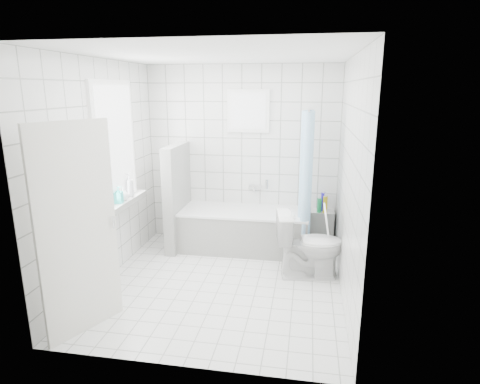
# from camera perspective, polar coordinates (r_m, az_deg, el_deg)

# --- Properties ---
(ground) EXTENTS (3.00, 3.00, 0.00)m
(ground) POSITION_cam_1_polar(r_m,az_deg,el_deg) (4.92, -2.71, -12.86)
(ground) COLOR white
(ground) RESTS_ON ground
(ceiling) EXTENTS (3.00, 3.00, 0.00)m
(ceiling) POSITION_cam_1_polar(r_m,az_deg,el_deg) (4.39, -3.14, 18.91)
(ceiling) COLOR white
(ceiling) RESTS_ON ground
(wall_back) EXTENTS (2.80, 0.02, 2.60)m
(wall_back) POSITION_cam_1_polar(r_m,az_deg,el_deg) (5.92, 0.25, 5.16)
(wall_back) COLOR white
(wall_back) RESTS_ON ground
(wall_front) EXTENTS (2.80, 0.02, 2.60)m
(wall_front) POSITION_cam_1_polar(r_m,az_deg,el_deg) (3.08, -8.99, -3.85)
(wall_front) COLOR white
(wall_front) RESTS_ON ground
(wall_left) EXTENTS (0.02, 3.00, 2.60)m
(wall_left) POSITION_cam_1_polar(r_m,az_deg,el_deg) (4.97, -18.89, 2.56)
(wall_left) COLOR white
(wall_left) RESTS_ON ground
(wall_right) EXTENTS (0.02, 3.00, 2.60)m
(wall_right) POSITION_cam_1_polar(r_m,az_deg,el_deg) (4.39, 15.21, 1.36)
(wall_right) COLOR white
(wall_right) RESTS_ON ground
(window_left) EXTENTS (0.01, 0.90, 1.40)m
(window_left) POSITION_cam_1_polar(r_m,az_deg,el_deg) (5.16, -17.15, 6.50)
(window_left) COLOR white
(window_left) RESTS_ON wall_left
(window_back) EXTENTS (0.50, 0.01, 0.50)m
(window_back) POSITION_cam_1_polar(r_m,az_deg,el_deg) (5.79, 1.18, 11.42)
(window_back) COLOR white
(window_back) RESTS_ON wall_back
(window_sill) EXTENTS (0.18, 1.02, 0.08)m
(window_sill) POSITION_cam_1_polar(r_m,az_deg,el_deg) (5.29, -16.12, -1.45)
(window_sill) COLOR white
(window_sill) RESTS_ON wall_left
(door) EXTENTS (0.38, 0.74, 2.00)m
(door) POSITION_cam_1_polar(r_m,az_deg,el_deg) (3.95, -22.04, -5.19)
(door) COLOR silver
(door) RESTS_ON ground
(bathtub) EXTENTS (1.81, 0.77, 0.58)m
(bathtub) POSITION_cam_1_polar(r_m,az_deg,el_deg) (5.80, 0.64, -5.35)
(bathtub) COLOR white
(bathtub) RESTS_ON ground
(partition_wall) EXTENTS (0.15, 0.85, 1.50)m
(partition_wall) POSITION_cam_1_polar(r_m,az_deg,el_deg) (5.84, -8.88, -0.67)
(partition_wall) COLOR white
(partition_wall) RESTS_ON ground
(tiled_ledge) EXTENTS (0.40, 0.24, 0.55)m
(tiled_ledge) POSITION_cam_1_polar(r_m,az_deg,el_deg) (5.99, 11.21, -5.16)
(tiled_ledge) COLOR white
(tiled_ledge) RESTS_ON ground
(toilet) EXTENTS (0.87, 0.58, 0.83)m
(toilet) POSITION_cam_1_polar(r_m,az_deg,el_deg) (5.01, 9.90, -7.37)
(toilet) COLOR white
(toilet) RESTS_ON ground
(curtain_rod) EXTENTS (0.02, 0.80, 0.02)m
(curtain_rod) POSITION_cam_1_polar(r_m,az_deg,el_deg) (5.37, 9.78, 11.51)
(curtain_rod) COLOR silver
(curtain_rod) RESTS_ON wall_back
(shower_curtain) EXTENTS (0.14, 0.48, 1.78)m
(shower_curtain) POSITION_cam_1_polar(r_m,az_deg,el_deg) (5.36, 9.37, 1.80)
(shower_curtain) COLOR #4FAAE8
(shower_curtain) RESTS_ON curtain_rod
(tub_faucet) EXTENTS (0.18, 0.06, 0.06)m
(tub_faucet) POSITION_cam_1_polar(r_m,az_deg,el_deg) (5.95, 2.11, 0.76)
(tub_faucet) COLOR silver
(tub_faucet) RESTS_ON wall_back
(sill_bottles) EXTENTS (0.18, 0.43, 0.31)m
(sill_bottles) POSITION_cam_1_polar(r_m,az_deg,el_deg) (5.27, -16.02, 0.30)
(sill_bottles) COLOR #2FD7CC
(sill_bottles) RESTS_ON window_sill
(ledge_bottles) EXTENTS (0.14, 0.16, 0.27)m
(ledge_bottles) POSITION_cam_1_polar(r_m,az_deg,el_deg) (5.83, 11.68, -1.65)
(ledge_bottles) COLOR #2619CF
(ledge_bottles) RESTS_ON tiled_ledge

